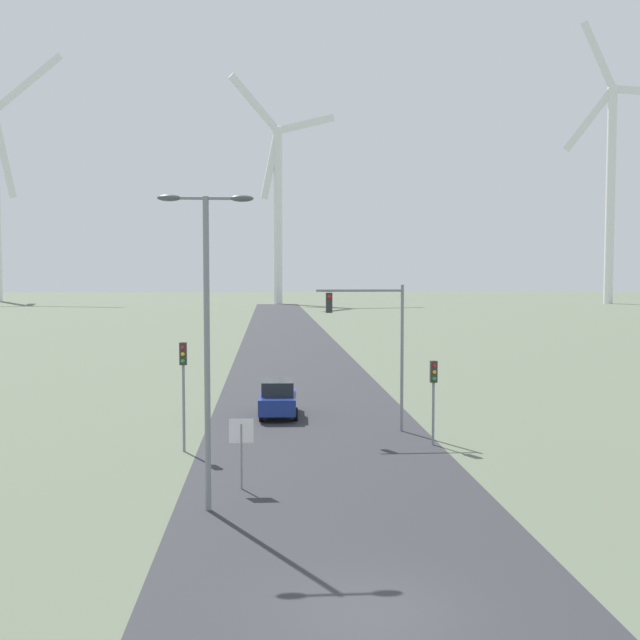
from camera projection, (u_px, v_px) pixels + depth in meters
ground_plane at (371, 612)px, 15.68m from camera, size 600.00×600.00×0.00m
road_surface at (294, 358)px, 63.49m from camera, size 10.00×240.00×0.01m
streetlamp at (207, 314)px, 22.15m from camera, size 2.82×0.32×9.43m
stop_sign_near at (241, 440)px, 24.62m from camera, size 0.81×0.07×2.35m
traffic_light_post_near_left at (183, 372)px, 29.78m from camera, size 0.28×0.33×4.39m
traffic_light_post_near_right at (434, 383)px, 30.95m from camera, size 0.28×0.33×3.52m
traffic_light_mast_overhead at (374, 329)px, 33.52m from camera, size 3.96×0.35×6.64m
car_approaching at (278, 398)px, 37.40m from camera, size 1.96×4.17×1.83m
wind_turbine_left at (278, 198)px, 183.49m from camera, size 26.30×14.55×54.56m
wind_turbine_center at (611, 176)px, 184.78m from camera, size 28.57×8.15×69.63m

